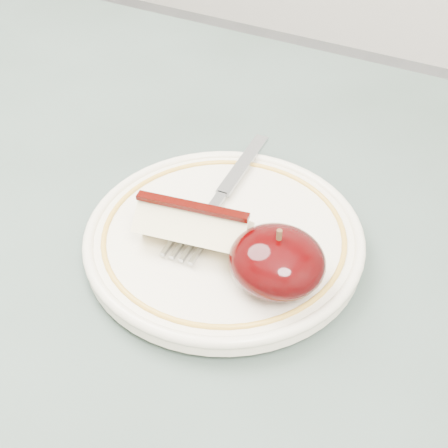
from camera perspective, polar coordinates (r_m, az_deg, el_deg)
The scene contains 5 objects.
table at distance 0.57m, azimuth -13.28°, elevation -10.46°, with size 0.90×0.90×0.75m.
plate at distance 0.49m, azimuth 0.00°, elevation -1.22°, with size 0.22×0.22×0.02m.
apple_half at distance 0.44m, azimuth 4.88°, elevation -3.41°, with size 0.07×0.07×0.05m.
apple_wedge at distance 0.47m, azimuth -2.85°, elevation -0.23°, with size 0.09×0.05×0.04m.
fork at distance 0.52m, azimuth -0.22°, elevation 2.67°, with size 0.03×0.18×0.00m.
Camera 1 is at (0.27, -0.24, 1.10)m, focal length 50.00 mm.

